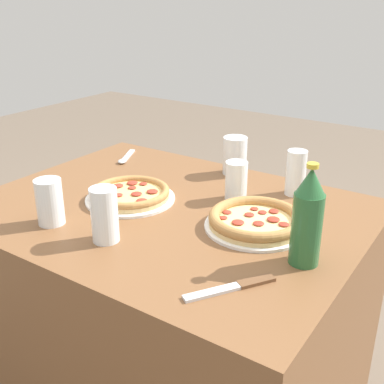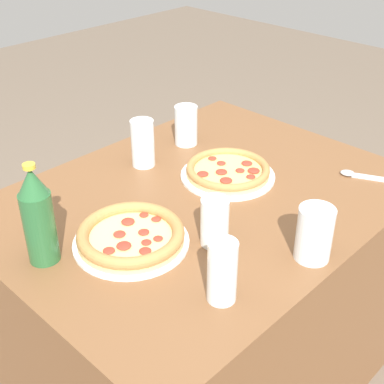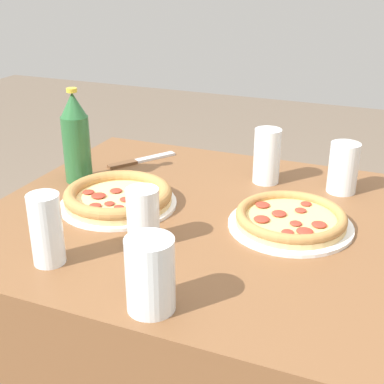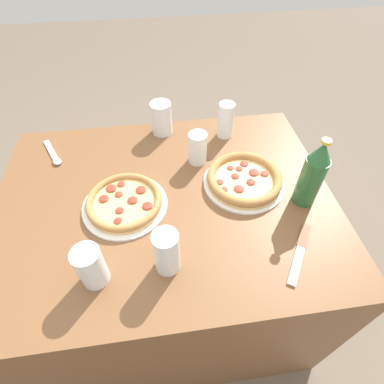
{
  "view_description": "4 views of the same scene",
  "coord_description": "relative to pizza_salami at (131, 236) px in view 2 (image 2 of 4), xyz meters",
  "views": [
    {
      "loc": [
        0.76,
        -1.0,
        1.29
      ],
      "look_at": [
        0.08,
        0.01,
        0.78
      ],
      "focal_mm": 45.0,
      "sensor_mm": 36.0,
      "label": 1
    },
    {
      "loc": [
        0.89,
        0.82,
        1.47
      ],
      "look_at": [
        0.05,
        0.01,
        0.76
      ],
      "focal_mm": 50.0,
      "sensor_mm": 36.0,
      "label": 2
    },
    {
      "loc": [
        -0.32,
        1.0,
        1.25
      ],
      "look_at": [
        0.1,
        -0.02,
        0.76
      ],
      "focal_mm": 50.0,
      "sensor_mm": 36.0,
      "label": 3
    },
    {
      "loc": [
        -0.0,
        -0.64,
        1.45
      ],
      "look_at": [
        0.08,
        -0.03,
        0.77
      ],
      "focal_mm": 28.0,
      "sensor_mm": 36.0,
      "label": 4
    }
  ],
  "objects": [
    {
      "name": "glass_red_wine",
      "position": [
        -0.28,
        -0.27,
        0.04
      ],
      "size": [
        0.07,
        0.07,
        0.14
      ],
      "color": "white",
      "rests_on": "table"
    },
    {
      "name": "glass_lemonade",
      "position": [
        -0.46,
        -0.28,
        0.04
      ],
      "size": [
        0.07,
        0.07,
        0.12
      ],
      "color": "white",
      "rests_on": "table"
    },
    {
      "name": "glass_water",
      "position": [
        -0.01,
        0.27,
        0.04
      ],
      "size": [
        0.06,
        0.06,
        0.14
      ],
      "color": "white",
      "rests_on": "table"
    },
    {
      "name": "beer_bottle",
      "position": [
        0.17,
        -0.1,
        0.09
      ],
      "size": [
        0.07,
        0.07,
        0.24
      ],
      "color": "#286033",
      "rests_on": "table"
    },
    {
      "name": "knife",
      "position": [
        0.09,
        -0.27,
        -0.02
      ],
      "size": [
        0.13,
        0.19,
        0.01
      ],
      "color": "brown",
      "rests_on": "table"
    },
    {
      "name": "spoon",
      "position": [
        -0.65,
        0.23,
        -0.02
      ],
      "size": [
        0.09,
        0.16,
        0.01
      ],
      "color": "silver",
      "rests_on": "table"
    },
    {
      "name": "glass_cola",
      "position": [
        -0.25,
        0.33,
        0.04
      ],
      "size": [
        0.08,
        0.08,
        0.13
      ],
      "color": "white",
      "rests_on": "table"
    },
    {
      "name": "pizza_salami",
      "position": [
        0.0,
        0.0,
        0.0
      ],
      "size": [
        0.27,
        0.27,
        0.04
      ],
      "color": "white",
      "rests_on": "table"
    },
    {
      "name": "table",
      "position": [
        -0.27,
        -0.03,
        -0.38
      ],
      "size": [
        1.09,
        0.83,
        0.72
      ],
      "color": "brown",
      "rests_on": "ground_plane"
    },
    {
      "name": "ground_plane",
      "position": [
        -0.27,
        -0.03,
        -0.74
      ],
      "size": [
        8.0,
        8.0,
        0.0
      ],
      "primitive_type": "plane",
      "color": "#6B5B4C"
    },
    {
      "name": "pizza_veggie",
      "position": [
        -0.39,
        -0.04,
        -0.0
      ],
      "size": [
        0.27,
        0.27,
        0.04
      ],
      "color": "white",
      "rests_on": "table"
    },
    {
      "name": "glass_orange_juice",
      "position": [
        -0.14,
        0.14,
        0.03
      ],
      "size": [
        0.07,
        0.07,
        0.12
      ],
      "color": "white",
      "rests_on": "table"
    }
  ]
}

